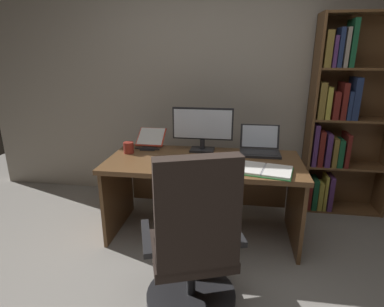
% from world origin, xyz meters
% --- Properties ---
extents(wall_back, '(5.42, 0.12, 2.86)m').
position_xyz_m(wall_back, '(0.00, 2.01, 1.43)').
color(wall_back, '#A89E8E').
rests_on(wall_back, ground).
extents(desk, '(1.66, 0.77, 0.71)m').
position_xyz_m(desk, '(-0.10, 1.18, 0.52)').
color(desk, brown).
rests_on(desk, ground).
extents(bookshelf, '(0.80, 0.30, 1.94)m').
position_xyz_m(bookshelf, '(1.19, 1.78, 0.95)').
color(bookshelf, brown).
rests_on(bookshelf, ground).
extents(office_chair, '(0.70, 0.62, 1.08)m').
position_xyz_m(office_chair, '(-0.05, 0.19, 0.46)').
color(office_chair, '#232326').
rests_on(office_chair, ground).
extents(monitor, '(0.56, 0.16, 0.41)m').
position_xyz_m(monitor, '(-0.14, 1.36, 0.92)').
color(monitor, '#232326').
rests_on(monitor, desk).
extents(laptop, '(0.36, 0.31, 0.24)m').
position_xyz_m(laptop, '(0.39, 1.36, 0.77)').
color(laptop, '#232326').
rests_on(laptop, desk).
extents(keyboard, '(0.42, 0.15, 0.02)m').
position_xyz_m(keyboard, '(-0.14, 0.94, 0.73)').
color(keyboard, '#232326').
rests_on(keyboard, desk).
extents(computer_mouse, '(0.06, 0.10, 0.04)m').
position_xyz_m(computer_mouse, '(-0.44, 0.94, 0.73)').
color(computer_mouse, '#232326').
rests_on(computer_mouse, desk).
extents(reading_stand_with_book, '(0.26, 0.27, 0.16)m').
position_xyz_m(reading_stand_with_book, '(-0.65, 1.42, 0.79)').
color(reading_stand_with_book, '#232326').
rests_on(reading_stand_with_book, desk).
extents(open_binder, '(0.48, 0.38, 0.02)m').
position_xyz_m(open_binder, '(0.39, 0.89, 0.73)').
color(open_binder, green).
rests_on(open_binder, desk).
extents(notepad, '(0.18, 0.23, 0.01)m').
position_xyz_m(notepad, '(0.11, 1.12, 0.72)').
color(notepad, white).
rests_on(notepad, desk).
extents(pen, '(0.14, 0.04, 0.01)m').
position_xyz_m(pen, '(0.13, 1.12, 0.73)').
color(pen, navy).
rests_on(pen, notepad).
extents(coffee_mug, '(0.09, 0.09, 0.10)m').
position_xyz_m(coffee_mug, '(-0.80, 1.19, 0.77)').
color(coffee_mug, maroon).
rests_on(coffee_mug, desk).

